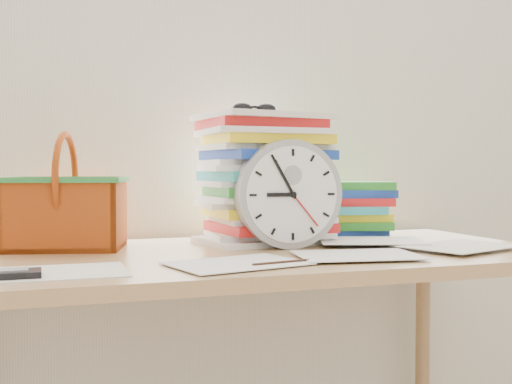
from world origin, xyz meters
name	(u,v)px	position (x,y,z in m)	size (l,w,h in m)	color
curtain	(218,47)	(0.00, 1.98, 1.30)	(2.40, 0.01, 2.50)	white
desk	(261,282)	(0.00, 1.60, 0.68)	(1.40, 0.70, 0.75)	#A37D4C
paper_stack	(264,179)	(0.07, 1.77, 0.92)	(0.34, 0.28, 0.34)	white
clock	(288,194)	(0.08, 1.62, 0.88)	(0.27, 0.27, 0.05)	#969798
sunglasses	(254,108)	(0.04, 1.75, 1.10)	(0.13, 0.11, 0.03)	black
book_stack	(346,209)	(0.34, 1.84, 0.83)	(0.27, 0.20, 0.16)	white
basket	(66,192)	(-0.44, 1.79, 0.89)	(0.28, 0.22, 0.28)	#BD4D12
pen	(282,263)	(-0.04, 1.37, 0.75)	(0.01, 0.01, 0.13)	black
calculator	(1,275)	(-0.56, 1.38, 0.76)	(0.14, 0.06, 0.01)	black
scattered_papers	(261,248)	(0.00, 1.60, 0.76)	(1.26, 0.42, 0.02)	white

